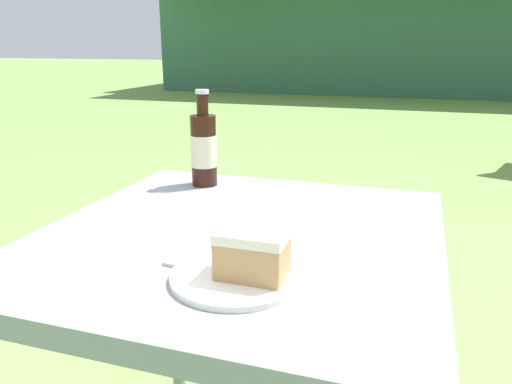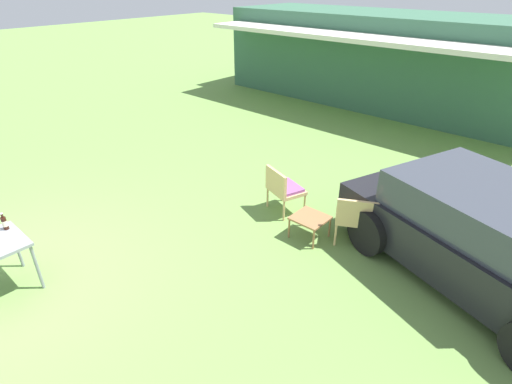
# 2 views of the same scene
# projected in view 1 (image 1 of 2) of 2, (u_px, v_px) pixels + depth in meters

# --- Properties ---
(cabin_building) EXTENTS (10.54, 4.35, 2.62)m
(cabin_building) POSITION_uv_depth(u_px,v_px,m) (403.00, 31.00, 11.19)
(cabin_building) COLOR #38664C
(cabin_building) RESTS_ON ground_plane
(patio_table) EXTENTS (0.75, 0.78, 0.72)m
(patio_table) POSITION_uv_depth(u_px,v_px,m) (240.00, 268.00, 0.98)
(patio_table) COLOR gray
(patio_table) RESTS_ON ground_plane
(cake_on_plate) EXTENTS (0.20, 0.20, 0.08)m
(cake_on_plate) POSITION_uv_depth(u_px,v_px,m) (245.00, 264.00, 0.75)
(cake_on_plate) COLOR white
(cake_on_plate) RESTS_ON patio_table
(cola_bottle_near) EXTENTS (0.07, 0.07, 0.24)m
(cola_bottle_near) POSITION_uv_depth(u_px,v_px,m) (204.00, 148.00, 1.24)
(cola_bottle_near) COLOR black
(cola_bottle_near) RESTS_ON patio_table
(fork) EXTENTS (0.18, 0.03, 0.01)m
(fork) POSITION_uv_depth(u_px,v_px,m) (211.00, 273.00, 0.78)
(fork) COLOR silver
(fork) RESTS_ON patio_table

